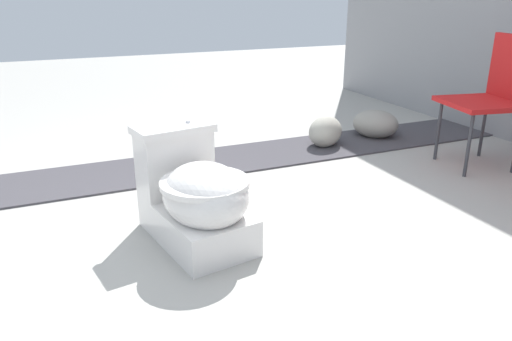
{
  "coord_description": "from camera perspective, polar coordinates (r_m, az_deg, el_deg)",
  "views": [
    {
      "loc": [
        1.92,
        -0.57,
        1.11
      ],
      "look_at": [
        -0.1,
        0.31,
        0.3
      ],
      "focal_mm": 35.0,
      "sensor_mm": 36.0,
      "label": 1
    }
  ],
  "objects": [
    {
      "name": "ground_plane",
      "position": [
        2.29,
        -6.19,
        -8.91
      ],
      "size": [
        14.0,
        14.0,
        0.0
      ],
      "primitive_type": "plane",
      "color": "#A8A59E"
    },
    {
      "name": "boulder_near",
      "position": [
        4.02,
        13.49,
        5.21
      ],
      "size": [
        0.46,
        0.45,
        0.22
      ],
      "primitive_type": "ellipsoid",
      "rotation": [
        0.0,
        0.0,
        0.64
      ],
      "color": "gray",
      "rests_on": "ground"
    },
    {
      "name": "boulder_far",
      "position": [
        3.71,
        7.93,
        4.43
      ],
      "size": [
        0.34,
        0.37,
        0.23
      ],
      "primitive_type": "ellipsoid",
      "rotation": [
        0.0,
        0.0,
        2.1
      ],
      "color": "#ADA899",
      "rests_on": "ground"
    },
    {
      "name": "toilet",
      "position": [
        2.28,
        -6.9,
        -2.94
      ],
      "size": [
        0.68,
        0.47,
        0.52
      ],
      "rotation": [
        0.0,
        0.0,
        0.17
      ],
      "color": "white",
      "rests_on": "ground"
    },
    {
      "name": "folding_chair_left",
      "position": [
        3.54,
        25.9,
        8.47
      ],
      "size": [
        0.52,
        0.52,
        0.83
      ],
      "rotation": [
        0.0,
        0.0,
        -1.77
      ],
      "color": "red",
      "rests_on": "ground"
    },
    {
      "name": "gravel_strip",
      "position": [
        3.4,
        -3.82,
        1.18
      ],
      "size": [
        0.56,
        8.0,
        0.01
      ],
      "primitive_type": "cube",
      "color": "#423F44",
      "rests_on": "ground"
    }
  ]
}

